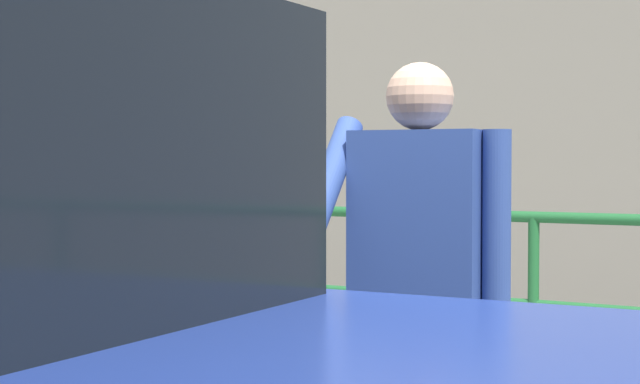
{
  "coord_description": "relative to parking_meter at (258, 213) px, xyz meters",
  "views": [
    {
      "loc": [
        1.6,
        -2.56,
        1.46
      ],
      "look_at": [
        -0.12,
        0.47,
        1.35
      ],
      "focal_mm": 55.67,
      "sensor_mm": 36.0,
      "label": 1
    }
  ],
  "objects": [
    {
      "name": "pedestrian_at_meter",
      "position": [
        0.62,
        -0.0,
        -0.21
      ],
      "size": [
        0.61,
        0.53,
        1.65
      ],
      "rotation": [
        0.0,
        0.0,
        -3.08
      ],
      "color": "brown",
      "rests_on": "sidewalk_curb"
    },
    {
      "name": "parking_meter",
      "position": [
        0.0,
        0.0,
        0.0
      ],
      "size": [
        0.18,
        0.19,
        1.56
      ],
      "rotation": [
        0.0,
        0.0,
        3.12
      ],
      "color": "slate",
      "rests_on": "sidewalk_curb"
    },
    {
      "name": "background_railing",
      "position": [
        0.33,
        2.18,
        -0.39
      ],
      "size": [
        24.06,
        0.06,
        1.06
      ],
      "color": "#1E602D",
      "rests_on": "sidewalk_curb"
    }
  ]
}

